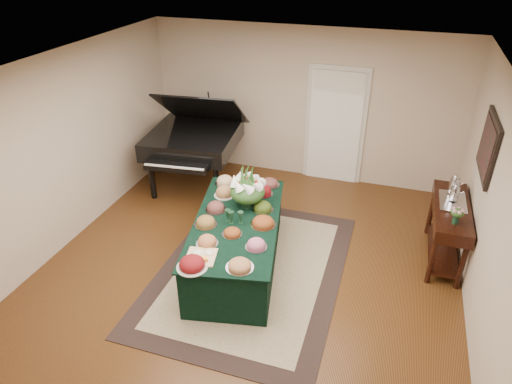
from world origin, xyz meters
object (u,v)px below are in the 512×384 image
(grand_piano, at_px, (194,139))
(mahogany_sideboard, at_px, (450,218))
(floral_centerpiece, at_px, (247,188))
(buffet_table, at_px, (237,243))

(grand_piano, distance_m, mahogany_sideboard, 4.28)
(floral_centerpiece, bearing_deg, mahogany_sideboard, 13.58)
(grand_piano, bearing_deg, floral_centerpiece, -45.73)
(floral_centerpiece, bearing_deg, grand_piano, 134.27)
(floral_centerpiece, height_order, mahogany_sideboard, floral_centerpiece)
(floral_centerpiece, height_order, grand_piano, grand_piano)
(buffet_table, bearing_deg, grand_piano, 127.64)
(grand_piano, height_order, mahogany_sideboard, grand_piano)
(buffet_table, height_order, mahogany_sideboard, mahogany_sideboard)
(mahogany_sideboard, bearing_deg, grand_piano, 167.61)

